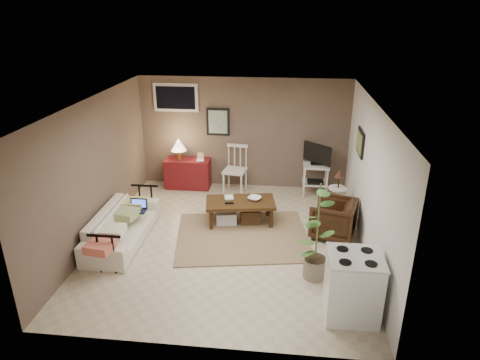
# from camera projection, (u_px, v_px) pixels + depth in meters

# --- Properties ---
(floor) EXTENTS (5.00, 5.00, 0.00)m
(floor) POSITION_uv_depth(u_px,v_px,m) (229.00, 240.00, 7.39)
(floor) COLOR #C1B293
(floor) RESTS_ON ground
(art_back) EXTENTS (0.50, 0.03, 0.60)m
(art_back) POSITION_uv_depth(u_px,v_px,m) (218.00, 122.00, 9.17)
(art_back) COLOR black
(art_right) EXTENTS (0.03, 0.60, 0.45)m
(art_right) POSITION_uv_depth(u_px,v_px,m) (360.00, 143.00, 7.55)
(art_right) COLOR black
(window) EXTENTS (0.96, 0.03, 0.60)m
(window) POSITION_uv_depth(u_px,v_px,m) (176.00, 98.00, 9.07)
(window) COLOR silver
(rug) EXTENTS (2.54, 2.17, 0.02)m
(rug) POSITION_uv_depth(u_px,v_px,m) (242.00, 236.00, 7.50)
(rug) COLOR #907954
(rug) RESTS_ON floor
(coffee_table) EXTENTS (1.34, 0.84, 0.48)m
(coffee_table) POSITION_uv_depth(u_px,v_px,m) (240.00, 210.00, 7.89)
(coffee_table) COLOR #39210F
(coffee_table) RESTS_ON floor
(sofa) EXTENTS (0.57, 1.94, 0.76)m
(sofa) POSITION_uv_depth(u_px,v_px,m) (122.00, 221.00, 7.24)
(sofa) COLOR #EEE4CD
(sofa) RESTS_ON floor
(sofa_pillows) EXTENTS (0.37, 1.85, 0.13)m
(sofa_pillows) POSITION_uv_depth(u_px,v_px,m) (119.00, 223.00, 7.00)
(sofa_pillows) COLOR #ECE2C4
(sofa_pillows) RESTS_ON sofa
(sofa_end_rails) EXTENTS (0.52, 1.94, 0.65)m
(sofa_end_rails) POSITION_uv_depth(u_px,v_px,m) (128.00, 224.00, 7.25)
(sofa_end_rails) COLOR black
(sofa_end_rails) RESTS_ON floor
(laptop) EXTENTS (0.30, 0.22, 0.20)m
(laptop) POSITION_uv_depth(u_px,v_px,m) (138.00, 207.00, 7.49)
(laptop) COLOR black
(laptop) RESTS_ON sofa
(red_console) EXTENTS (0.98, 0.43, 1.13)m
(red_console) POSITION_uv_depth(u_px,v_px,m) (187.00, 171.00, 9.41)
(red_console) COLOR maroon
(red_console) RESTS_ON floor
(spindle_chair) EXTENTS (0.52, 0.52, 1.01)m
(spindle_chair) POSITION_uv_depth(u_px,v_px,m) (235.00, 171.00, 9.18)
(spindle_chair) COLOR silver
(spindle_chair) RESTS_ON floor
(tv_stand) EXTENTS (0.54, 0.48, 1.13)m
(tv_stand) POSITION_uv_depth(u_px,v_px,m) (316.00, 168.00, 8.96)
(tv_stand) COLOR silver
(tv_stand) RESTS_ON floor
(side_table) EXTENTS (0.35, 0.35, 0.94)m
(side_table) POSITION_uv_depth(u_px,v_px,m) (338.00, 187.00, 8.08)
(side_table) COLOR silver
(side_table) RESTS_ON floor
(armchair) EXTENTS (0.84, 0.87, 0.74)m
(armchair) POSITION_uv_depth(u_px,v_px,m) (333.00, 217.00, 7.41)
(armchair) COLOR black
(armchair) RESTS_ON floor
(potted_plant) EXTENTS (0.38, 0.38, 1.53)m
(potted_plant) POSITION_uv_depth(u_px,v_px,m) (318.00, 228.00, 6.10)
(potted_plant) COLOR gray
(potted_plant) RESTS_ON floor
(stove) EXTENTS (0.69, 0.64, 0.90)m
(stove) POSITION_uv_depth(u_px,v_px,m) (353.00, 286.00, 5.45)
(stove) COLOR white
(stove) RESTS_ON floor
(bowl) EXTENTS (0.24, 0.14, 0.24)m
(bowl) POSITION_uv_depth(u_px,v_px,m) (255.00, 194.00, 7.82)
(bowl) COLOR #39210F
(bowl) RESTS_ON coffee_table
(book_table) EXTENTS (0.16, 0.05, 0.22)m
(book_table) POSITION_uv_depth(u_px,v_px,m) (225.00, 192.00, 7.90)
(book_table) COLOR #39210F
(book_table) RESTS_ON coffee_table
(book_console) EXTENTS (0.15, 0.05, 0.20)m
(book_console) POSITION_uv_depth(u_px,v_px,m) (197.00, 156.00, 9.21)
(book_console) COLOR #39210F
(book_console) RESTS_ON red_console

